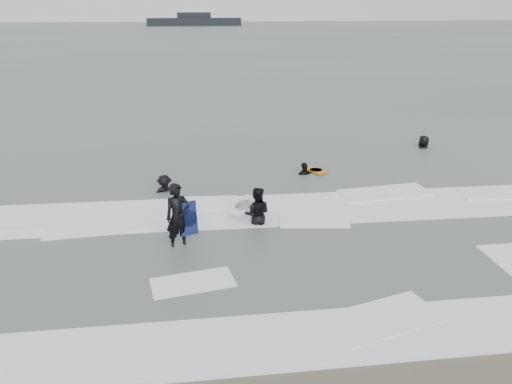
{
  "coord_description": "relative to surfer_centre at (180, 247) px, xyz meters",
  "views": [
    {
      "loc": [
        -1.53,
        -8.8,
        6.45
      ],
      "look_at": [
        0.0,
        5.0,
        1.1
      ],
      "focal_mm": 35.0,
      "sensor_mm": 36.0,
      "label": 1
    }
  ],
  "objects": [
    {
      "name": "ground",
      "position": [
        2.28,
        -3.79,
        0.0
      ],
      "size": [
        320.0,
        320.0,
        0.0
      ],
      "primitive_type": "plane",
      "color": "brown",
      "rests_on": "ground"
    },
    {
      "name": "sea",
      "position": [
        2.28,
        76.21,
        0.06
      ],
      "size": [
        320.0,
        320.0,
        0.0
      ],
      "primitive_type": "plane",
      "color": "#47544C",
      "rests_on": "ground"
    },
    {
      "name": "surfer_centre",
      "position": [
        0.0,
        0.0,
        0.0
      ],
      "size": [
        0.82,
        0.68,
        1.91
      ],
      "primitive_type": "imported",
      "rotation": [
        0.0,
        0.0,
        0.38
      ],
      "color": "black",
      "rests_on": "ground"
    },
    {
      "name": "surfer_wading",
      "position": [
        2.31,
        1.3,
        0.0
      ],
      "size": [
        0.97,
        0.82,
        1.75
      ],
      "primitive_type": "imported",
      "rotation": [
        0.0,
        0.0,
        2.95
      ],
      "color": "black",
      "rests_on": "ground"
    },
    {
      "name": "surfer_breaker",
      "position": [
        -0.66,
        4.29,
        0.0
      ],
      "size": [
        1.14,
        0.95,
        1.53
      ],
      "primitive_type": "imported",
      "rotation": [
        0.0,
        0.0,
        0.46
      ],
      "color": "black",
      "rests_on": "ground"
    },
    {
      "name": "surfer_right_near",
      "position": [
        4.7,
        5.69,
        0.0
      ],
      "size": [
        1.05,
        0.66,
        1.66
      ],
      "primitive_type": "imported",
      "rotation": [
        0.0,
        0.0,
        -2.86
      ],
      "color": "black",
      "rests_on": "ground"
    },
    {
      "name": "surfer_right_far",
      "position": [
        10.93,
        8.76,
        0.0
      ],
      "size": [
        1.0,
        1.02,
        1.77
      ],
      "primitive_type": "imported",
      "rotation": [
        0.0,
        0.0,
        -2.3
      ],
      "color": "black",
      "rests_on": "ground"
    },
    {
      "name": "surf_foam",
      "position": [
        2.28,
        -0.09,
        0.04
      ],
      "size": [
        30.03,
        9.06,
        0.09
      ],
      "color": "white",
      "rests_on": "ground"
    },
    {
      "name": "bodyboards",
      "position": [
        2.49,
        2.53,
        0.5
      ],
      "size": [
        5.62,
        6.55,
        1.25
      ],
      "color": "#0E1845",
      "rests_on": "ground"
    },
    {
      "name": "vessel_horizon",
      "position": [
        -0.18,
        129.41,
        1.27
      ],
      "size": [
        24.9,
        4.45,
        3.38
      ],
      "color": "black",
      "rests_on": "ground"
    }
  ]
}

